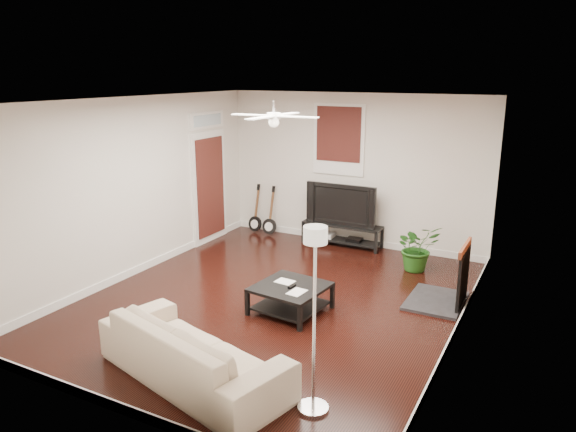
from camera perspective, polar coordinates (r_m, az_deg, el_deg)
name	(u,v)px	position (r m, az deg, el deg)	size (l,w,h in m)	color
room	(274,205)	(7.32, -1.46, 1.17)	(5.01, 6.01, 2.81)	black
brick_accent	(477,210)	(7.48, 19.38, 0.60)	(0.02, 2.20, 2.80)	#B35C3A
fireplace	(449,273)	(7.80, 16.68, -5.85)	(0.80, 1.10, 0.92)	black
window_back	(339,140)	(9.99, 5.39, 8.06)	(1.00, 0.06, 1.30)	#36110E
door_left	(209,177)	(10.22, -8.35, 4.15)	(0.08, 1.00, 2.50)	white
tv_stand	(342,235)	(10.11, 5.74, -1.97)	(1.49, 0.40, 0.42)	black
tv	(343,203)	(9.97, 5.87, 1.33)	(1.34, 0.18, 0.77)	black
coffee_table	(290,299)	(7.36, 0.26, -8.75)	(0.89, 0.89, 0.37)	black
sofa	(193,351)	(5.89, -10.06, -13.87)	(2.27, 0.89, 0.66)	#BAAA8B
floor_lamp	(314,322)	(5.06, 2.80, -11.14)	(0.31, 0.31, 1.85)	silver
potted_plant	(417,247)	(9.02, 13.53, -3.25)	(0.70, 0.61, 0.78)	#215A19
guitar_left	(255,209)	(10.82, -3.54, 0.76)	(0.30, 0.21, 0.98)	black
guitar_right	(269,211)	(10.62, -2.00, 0.51)	(0.30, 0.21, 0.98)	black
ceiling_fan	(274,116)	(7.13, -1.52, 10.57)	(1.24, 1.24, 0.32)	white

